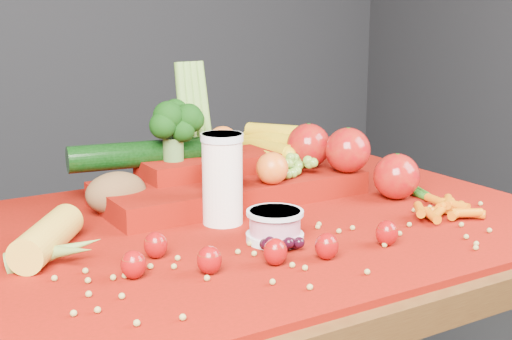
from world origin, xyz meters
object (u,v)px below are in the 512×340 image
table (262,276)px  yogurt_bowl (275,225)px  milk_glass (222,176)px  produce_mound (247,167)px

table → yogurt_bowl: 0.18m
table → yogurt_bowl: bearing=-111.1°
yogurt_bowl → milk_glass: bearing=101.7°
table → milk_glass: milk_glass is taller
yogurt_bowl → produce_mound: size_ratio=0.15×
table → produce_mound: 0.23m
milk_glass → yogurt_bowl: milk_glass is taller
table → produce_mound: bearing=69.2°
milk_glass → table: bearing=-16.5°
milk_glass → produce_mound: size_ratio=0.26×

